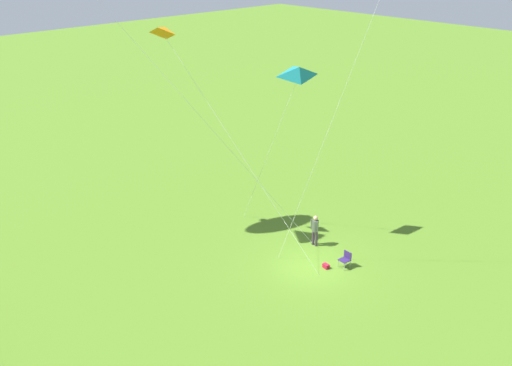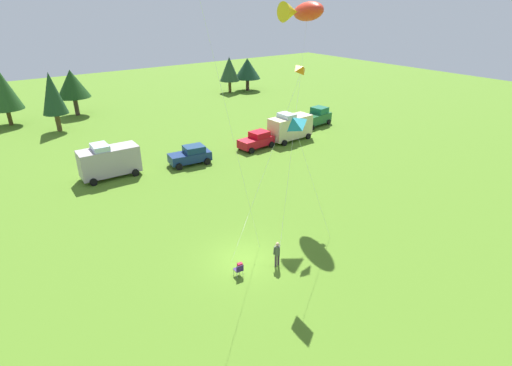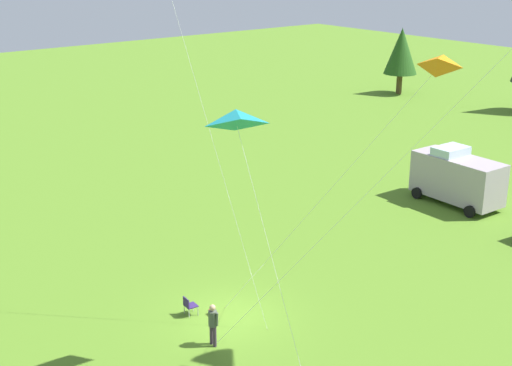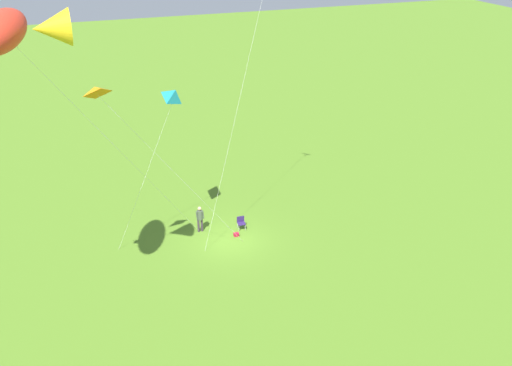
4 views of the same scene
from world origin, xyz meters
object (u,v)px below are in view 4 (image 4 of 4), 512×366
object	(u,v)px
backpack_on_grass	(236,234)
folding_chair	(241,222)
person_kite_flyer	(200,217)
kite_delta_orange	(96,91)
kite_large_fish	(14,30)
kite_delta_teal	(176,95)

from	to	relation	value
backpack_on_grass	folding_chair	bearing A→B (deg)	-126.82
person_kite_flyer	kite_delta_orange	bearing A→B (deg)	-51.07
backpack_on_grass	kite_large_fish	world-z (taller)	kite_large_fish
kite_delta_orange	folding_chair	bearing A→B (deg)	-153.42
backpack_on_grass	kite_large_fish	distance (m)	19.26
folding_chair	kite_delta_orange	world-z (taller)	kite_delta_orange
kite_large_fish	kite_delta_teal	world-z (taller)	kite_large_fish
folding_chair	kite_delta_orange	distance (m)	14.07
person_kite_flyer	kite_delta_teal	xyz separation A→B (m)	(1.14, 0.34, 8.13)
person_kite_flyer	kite_large_fish	xyz separation A→B (m)	(8.76, 8.17, 13.59)
backpack_on_grass	kite_delta_teal	size ratio (longest dim) A/B	0.03
backpack_on_grass	kite_large_fish	size ratio (longest dim) A/B	0.02
kite_delta_teal	kite_delta_orange	bearing A→B (deg)	43.27
folding_chair	kite_large_fish	size ratio (longest dim) A/B	0.05
person_kite_flyer	kite_delta_teal	world-z (taller)	kite_delta_teal
folding_chair	kite_delta_teal	distance (m)	9.41
folding_chair	backpack_on_grass	xyz separation A→B (m)	(0.59, 0.79, -0.38)
person_kite_flyer	folding_chair	size ratio (longest dim) A/B	2.12
kite_delta_teal	kite_large_fish	bearing A→B (deg)	45.79
backpack_on_grass	kite_delta_teal	xyz separation A→B (m)	(3.08, -1.01, 9.04)
kite_large_fish	kite_delta_orange	bearing A→B (deg)	-130.67
folding_chair	kite_delta_orange	size ratio (longest dim) A/B	0.07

